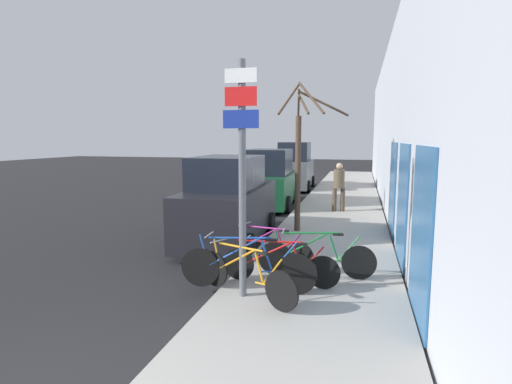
% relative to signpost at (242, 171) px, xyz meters
% --- Properties ---
extents(ground_plane, '(80.00, 80.00, 0.00)m').
position_rel_signpost_xyz_m(ground_plane, '(-1.49, 7.92, -2.27)').
color(ground_plane, black).
extents(sidewalk_curb, '(3.20, 32.00, 0.15)m').
position_rel_signpost_xyz_m(sidewalk_curb, '(1.11, 10.72, -2.19)').
color(sidewalk_curb, '#9E9B93').
rests_on(sidewalk_curb, ground).
extents(building_facade, '(0.23, 32.00, 6.50)m').
position_rel_signpost_xyz_m(building_facade, '(2.86, 10.64, 0.96)').
color(building_facade, '#B2B7C1').
rests_on(building_facade, ground).
extents(signpost, '(0.59, 0.14, 3.88)m').
position_rel_signpost_xyz_m(signpost, '(0.00, 0.00, 0.00)').
color(signpost, '#595B60').
rests_on(signpost, sidewalk_curb).
extents(bicycle_0, '(1.95, 1.08, 0.89)m').
position_rel_signpost_xyz_m(bicycle_0, '(0.07, -0.07, -1.74)').
color(bicycle_0, black).
rests_on(bicycle_0, sidewalk_curb).
extents(bicycle_1, '(2.44, 0.44, 0.98)m').
position_rel_signpost_xyz_m(bicycle_1, '(0.01, 0.25, -1.70)').
color(bicycle_1, black).
rests_on(bicycle_1, sidewalk_curb).
extents(bicycle_2, '(2.19, 0.44, 0.83)m').
position_rel_signpost_xyz_m(bicycle_2, '(0.50, 0.69, -1.76)').
color(bicycle_2, black).
rests_on(bicycle_2, sidewalk_curb).
extents(bicycle_3, '(2.24, 0.44, 0.90)m').
position_rel_signpost_xyz_m(bicycle_3, '(1.10, 1.24, -1.73)').
color(bicycle_3, black).
rests_on(bicycle_3, sidewalk_curb).
extents(bicycle_4, '(2.01, 0.80, 0.84)m').
position_rel_signpost_xyz_m(bicycle_4, '(0.05, 1.67, -1.75)').
color(bicycle_4, black).
rests_on(bicycle_4, sidewalk_curb).
extents(parked_car_0, '(2.04, 4.48, 2.33)m').
position_rel_signpost_xyz_m(parked_car_0, '(-1.52, 3.81, -1.21)').
color(parked_car_0, black).
rests_on(parked_car_0, ground).
extents(parked_car_1, '(2.23, 4.60, 2.36)m').
position_rel_signpost_xyz_m(parked_car_1, '(-1.75, 9.68, -1.21)').
color(parked_car_1, '#144728').
rests_on(parked_car_1, ground).
extents(parked_car_2, '(2.04, 4.37, 2.59)m').
position_rel_signpost_xyz_m(parked_car_2, '(-1.64, 15.55, -1.11)').
color(parked_car_2, '#51565B').
rests_on(parked_car_2, ground).
extents(pedestrian_near, '(0.45, 0.39, 1.77)m').
position_rel_signpost_xyz_m(pedestrian_near, '(1.12, 8.47, -1.10)').
color(pedestrian_near, '#4C3D2D').
rests_on(pedestrian_near, sidewalk_curb).
extents(street_tree, '(1.79, 1.54, 4.19)m').
position_rel_signpost_xyz_m(street_tree, '(0.20, 4.98, -0.00)').
color(street_tree, '#4C3828').
rests_on(street_tree, sidewalk_curb).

